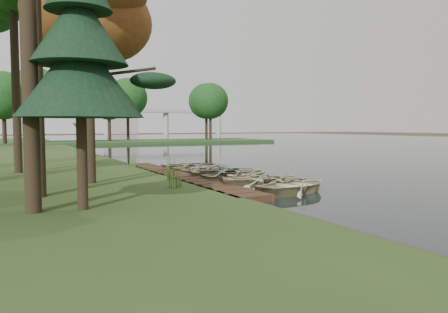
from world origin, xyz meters
name	(u,v)px	position (x,y,z in m)	size (l,w,h in m)	color
ground	(206,179)	(0.00, 0.00, 0.00)	(300.00, 300.00, 0.00)	#3D2F1D
water	(355,149)	(30.00, 20.00, 0.03)	(130.00, 200.00, 0.05)	black
boardwalk	(178,178)	(-1.60, 0.00, 0.15)	(1.60, 16.00, 0.30)	#392416
peninsula	(124,142)	(8.00, 50.00, 0.23)	(50.00, 14.00, 0.45)	#29461F
far_trees	(102,104)	(4.67, 50.00, 6.43)	(45.60, 5.60, 8.80)	black
bridge	(81,113)	(12.31, 120.00, 7.08)	(95.90, 4.00, 8.60)	#A5A5A0
building_a	(122,109)	(30.00, 140.00, 9.00)	(10.00, 8.00, 18.00)	#A5A5A0
building_b	(17,117)	(-5.00, 145.00, 6.00)	(8.00, 8.00, 12.00)	#A5A5A0
rowboat_0	(295,184)	(1.12, -6.64, 0.44)	(2.69, 3.77, 0.78)	#BDB489
rowboat_1	(265,179)	(0.82, -4.80, 0.46)	(2.83, 3.97, 0.82)	#BDB489
rowboat_2	(260,177)	(1.03, -4.00, 0.44)	(2.68, 3.75, 0.78)	#BDB489
rowboat_3	(236,174)	(0.77, -2.09, 0.42)	(2.58, 3.61, 0.75)	#BDB489
rowboat_4	(227,171)	(0.89, -0.87, 0.46)	(2.84, 3.98, 0.82)	#BDB489
rowboat_5	(223,170)	(1.19, 0.18, 0.42)	(2.58, 3.62, 0.75)	#2A7276
rowboat_6	(206,169)	(0.76, 1.65, 0.38)	(2.27, 3.18, 0.66)	#BDB489
rowboat_7	(197,167)	(0.77, 2.88, 0.39)	(2.33, 3.27, 0.68)	#BDB489
rowboat_8	(189,164)	(0.88, 4.46, 0.41)	(2.51, 3.51, 0.73)	#BDB489
stored_rowboat	(86,158)	(-4.67, 9.94, 0.65)	(2.40, 3.36, 0.69)	#BDB489
tree_2	(88,8)	(-6.31, -1.38, 8.08)	(4.43, 4.43, 9.72)	black
pine_tree	(80,50)	(-7.70, -7.72, 5.18)	(3.80, 3.80, 7.94)	black
reeds_0	(177,177)	(-3.43, -4.64, 0.77)	(0.60, 0.60, 0.93)	#3F661E
reeds_1	(171,168)	(-2.60, -1.68, 0.87)	(0.60, 0.60, 1.13)	#3F661E
reeds_2	(93,164)	(-5.39, 3.37, 0.75)	(0.60, 0.60, 0.90)	#3F661E
reeds_3	(131,158)	(-2.60, 5.79, 0.85)	(0.60, 0.60, 1.11)	#3F661E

